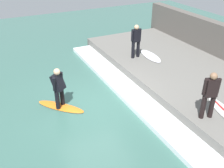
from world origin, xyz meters
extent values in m
plane|color=#386056|center=(0.00, 0.00, 0.00)|extent=(28.00, 28.00, 0.00)
cube|color=#66635E|center=(4.16, 0.00, 0.24)|extent=(4.40, 11.25, 0.49)
cube|color=silver|center=(1.49, 0.00, 0.09)|extent=(0.95, 10.69, 0.18)
ellipsoid|color=orange|center=(-1.16, 0.40, 0.03)|extent=(1.56, 1.68, 0.06)
cylinder|color=black|center=(-1.05, 0.50, 0.39)|extent=(0.16, 0.16, 0.67)
cylinder|color=black|center=(-1.27, 0.30, 0.39)|extent=(0.16, 0.16, 0.67)
cube|color=black|center=(-1.16, 0.40, 1.02)|extent=(0.55, 0.55, 0.63)
sphere|color=tan|center=(-1.16, 0.40, 1.42)|extent=(0.23, 0.23, 0.23)
cylinder|color=black|center=(-1.00, 0.55, 1.06)|extent=(0.11, 0.18, 0.53)
cylinder|color=black|center=(-1.32, 0.26, 1.06)|extent=(0.11, 0.18, 0.53)
cylinder|color=black|center=(3.11, 2.18, 0.87)|extent=(0.15, 0.15, 0.76)
cylinder|color=black|center=(2.83, 2.16, 0.87)|extent=(0.15, 0.15, 0.76)
cube|color=black|center=(2.97, 2.17, 1.54)|extent=(0.38, 0.27, 0.57)
sphere|color=tan|center=(2.97, 2.17, 1.91)|extent=(0.21, 0.21, 0.21)
cylinder|color=black|center=(3.18, 2.18, 1.57)|extent=(0.11, 0.12, 0.50)
cylinder|color=black|center=(2.77, 2.16, 1.57)|extent=(0.11, 0.12, 0.50)
ellipsoid|color=silver|center=(3.66, 1.92, 0.52)|extent=(0.71, 1.68, 0.06)
cylinder|color=black|center=(2.63, -2.86, 0.87)|extent=(0.15, 0.15, 0.76)
cylinder|color=black|center=(2.36, -2.78, 0.87)|extent=(0.15, 0.15, 0.76)
cube|color=black|center=(2.49, -2.82, 1.53)|extent=(0.41, 0.33, 0.56)
sphere|color=#846047|center=(2.49, -2.82, 1.91)|extent=(0.21, 0.21, 0.21)
cylinder|color=black|center=(2.69, -2.88, 1.57)|extent=(0.10, 0.11, 0.49)
cylinder|color=black|center=(2.30, -2.76, 1.57)|extent=(0.10, 0.11, 0.49)
ellipsoid|color=white|center=(3.23, -2.89, 0.52)|extent=(0.87, 1.77, 0.06)
camera|label=1|loc=(-2.99, -7.41, 5.27)|focal=42.00mm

